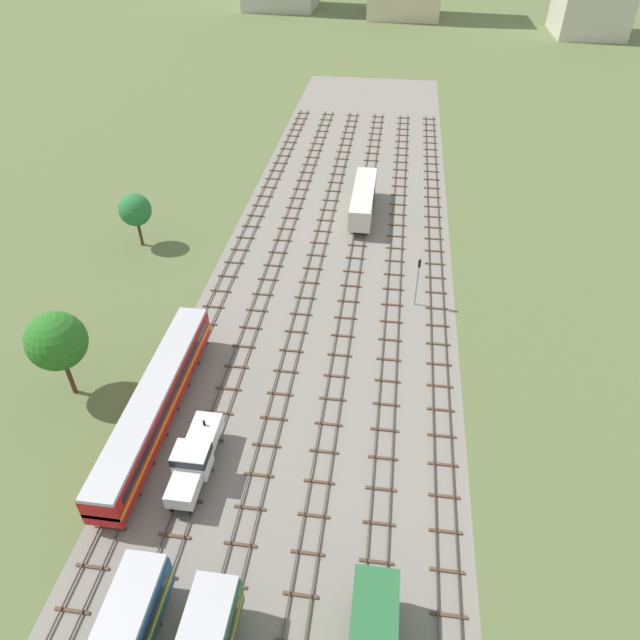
{
  "coord_description": "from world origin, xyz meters",
  "views": [
    {
      "loc": [
        6.18,
        7.42,
        38.07
      ],
      "look_at": [
        0.0,
        53.0,
        1.5
      ],
      "focal_mm": 32.24,
      "sensor_mm": 36.0,
      "label": 1
    }
  ],
  "objects_px": {
    "freight_boxcar_centre_farther": "(363,199)",
    "signal_post_nearest": "(418,276)",
    "passenger_coach_far_left_far": "(155,400)",
    "shunter_loco_left_midfar": "(194,458)"
  },
  "relations": [
    {
      "from": "passenger_coach_far_left_far",
      "to": "shunter_loco_left_midfar",
      "type": "bearing_deg",
      "value": -45.2
    },
    {
      "from": "freight_boxcar_centre_farther",
      "to": "signal_post_nearest",
      "type": "bearing_deg",
      "value": -69.98
    },
    {
      "from": "shunter_loco_left_midfar",
      "to": "freight_boxcar_centre_farther",
      "type": "distance_m",
      "value": 45.93
    },
    {
      "from": "shunter_loco_left_midfar",
      "to": "signal_post_nearest",
      "type": "xyz_separation_m",
      "value": [
        16.97,
        24.94,
        1.73
      ]
    },
    {
      "from": "shunter_loco_left_midfar",
      "to": "passenger_coach_far_left_far",
      "type": "distance_m",
      "value": 6.91
    },
    {
      "from": "passenger_coach_far_left_far",
      "to": "freight_boxcar_centre_farther",
      "type": "relative_size",
      "value": 1.57
    },
    {
      "from": "shunter_loco_left_midfar",
      "to": "freight_boxcar_centre_farther",
      "type": "height_order",
      "value": "freight_boxcar_centre_farther"
    },
    {
      "from": "shunter_loco_left_midfar",
      "to": "passenger_coach_far_left_far",
      "type": "xyz_separation_m",
      "value": [
        -4.85,
        4.88,
        0.6
      ]
    },
    {
      "from": "passenger_coach_far_left_far",
      "to": "freight_boxcar_centre_farther",
      "type": "xyz_separation_m",
      "value": [
        14.55,
        40.01,
        -0.16
      ]
    },
    {
      "from": "shunter_loco_left_midfar",
      "to": "signal_post_nearest",
      "type": "bearing_deg",
      "value": 55.77
    }
  ]
}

